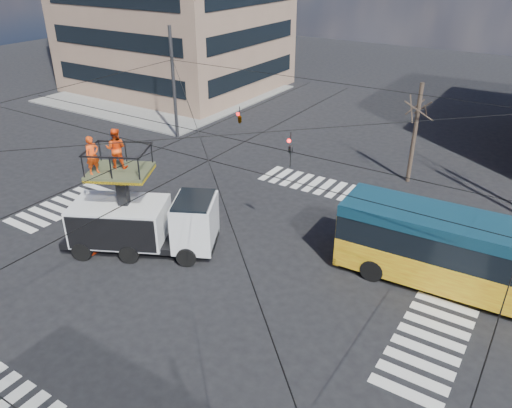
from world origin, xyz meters
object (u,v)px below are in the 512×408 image
at_px(worker_ground, 82,227).
at_px(flagger, 368,254).
at_px(utility_truck, 143,212).
at_px(traffic_cone, 91,246).
at_px(city_bus, 484,259).

relative_size(worker_ground, flagger, 1.21).
relative_size(utility_truck, worker_ground, 3.61).
distance_m(traffic_cone, flagger, 12.55).
relative_size(city_bus, traffic_cone, 16.16).
height_order(traffic_cone, flagger, flagger).
bearing_deg(worker_ground, traffic_cone, -108.39).
relative_size(utility_truck, city_bus, 0.62).
relative_size(traffic_cone, flagger, 0.43).
distance_m(utility_truck, traffic_cone, 2.96).
distance_m(traffic_cone, worker_ground, 1.11).
bearing_deg(utility_truck, traffic_cone, -166.05).
bearing_deg(worker_ground, utility_truck, -62.88).
distance_m(utility_truck, flagger, 10.21).
height_order(utility_truck, city_bus, utility_truck).
xyz_separation_m(worker_ground, flagger, (12.08, 5.28, -0.17)).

